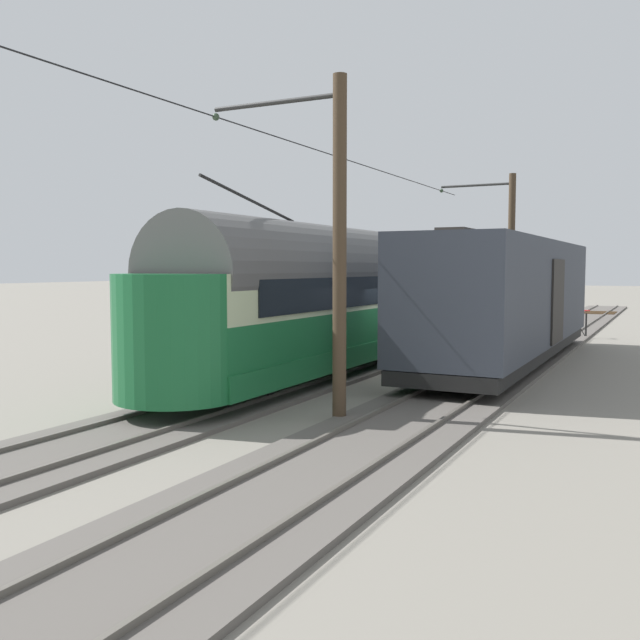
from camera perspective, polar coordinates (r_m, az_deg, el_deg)
ground_plane at (r=20.58m, az=7.14°, el=-4.43°), size 220.00×220.00×0.00m
track_streetcar_siding at (r=20.26m, az=13.20°, el=-4.49°), size 2.80×80.00×0.18m
track_adjacent_siding at (r=21.66m, az=2.05°, el=-3.82°), size 2.80×80.00×0.18m
vintage_streetcar at (r=20.41m, az=0.69°, el=1.90°), size 2.65×16.53×4.90m
boxcar_adjacent at (r=23.01m, az=15.08°, el=1.79°), size 2.96×14.86×3.85m
catenary_pole_foreground at (r=29.81m, az=15.04°, el=5.14°), size 3.18×0.28×6.90m
catenary_pole_mid_near at (r=14.18m, az=1.24°, el=6.39°), size 3.18×0.28×6.90m
overhead_wire_run at (r=16.56m, az=-6.56°, el=15.57°), size 2.98×36.79×0.18m
switch_stand at (r=32.99m, az=20.73°, el=-0.18°), size 0.50×0.30×1.24m
spare_tie_stack at (r=28.26m, az=0.84°, el=-1.48°), size 2.40×2.40×0.54m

